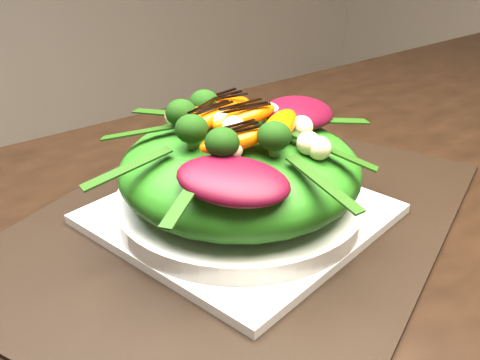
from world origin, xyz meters
TOP-DOWN VIEW (x-y plane):
  - dining_table at (0.00, 0.00)m, footprint 1.60×0.90m
  - placemat at (-0.16, 0.13)m, footprint 0.58×0.52m
  - plate_base at (-0.16, 0.13)m, footprint 0.28×0.28m
  - salad_bowl at (-0.16, 0.13)m, footprint 0.32×0.32m
  - lettuce_mound at (-0.16, 0.13)m, footprint 0.24×0.24m
  - radicchio_leaf at (-0.10, 0.12)m, footprint 0.10×0.08m
  - orange_segment at (-0.17, 0.15)m, footprint 0.07×0.04m
  - broccoli_floret at (-0.23, 0.17)m, footprint 0.05×0.05m
  - macadamia_nut at (-0.15, 0.08)m, footprint 0.03×0.03m
  - balsamic_drizzle at (-0.17, 0.15)m, footprint 0.05×0.01m

SIDE VIEW (x-z plane):
  - dining_table at x=0.00m, z-range 0.35..1.10m
  - placemat at x=-0.16m, z-range 0.75..0.75m
  - plate_base at x=-0.16m, z-range 0.75..0.76m
  - salad_bowl at x=-0.16m, z-range 0.76..0.78m
  - lettuce_mound at x=-0.16m, z-range 0.77..0.85m
  - radicchio_leaf at x=-0.10m, z-range 0.84..0.86m
  - macadamia_nut at x=-0.15m, z-range 0.84..0.86m
  - orange_segment at x=-0.17m, z-range 0.85..0.86m
  - broccoli_floret at x=-0.23m, z-range 0.84..0.88m
  - balsamic_drizzle at x=-0.17m, z-range 0.86..0.86m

